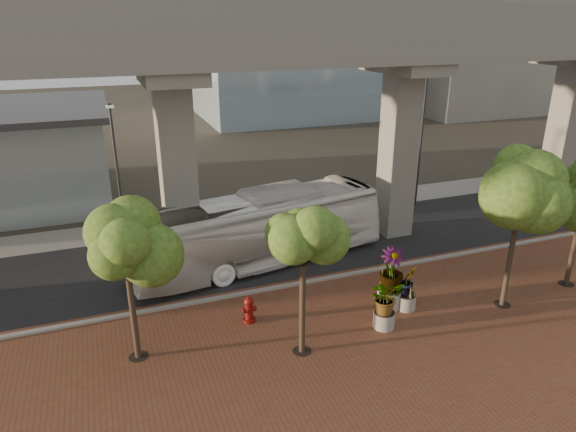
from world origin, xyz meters
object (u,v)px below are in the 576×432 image
object	(u,v)px
parked_car	(547,179)
fire_hydrant	(249,309)
transit_bus	(258,230)
planter_front	(386,299)

from	to	relation	value
parked_car	fire_hydrant	xyz separation A→B (m)	(-24.91, -9.09, -0.24)
transit_bus	planter_front	world-z (taller)	transit_bus
transit_bus	fire_hydrant	xyz separation A→B (m)	(-1.99, -5.05, -1.21)
fire_hydrant	planter_front	distance (m)	5.48
transit_bus	parked_car	distance (m)	23.29
transit_bus	parked_car	world-z (taller)	transit_bus
transit_bus	planter_front	xyz separation A→B (m)	(2.94, -7.34, -0.49)
transit_bus	fire_hydrant	size ratio (longest dim) A/B	11.34
planter_front	fire_hydrant	bearing A→B (deg)	155.14
transit_bus	parked_car	bearing A→B (deg)	-89.60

